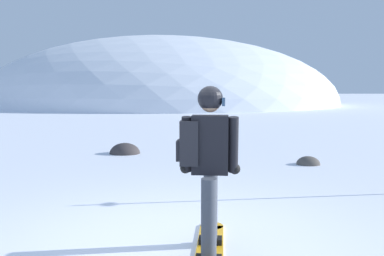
% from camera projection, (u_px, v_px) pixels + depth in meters
% --- Properties ---
extents(ground_plane, '(300.00, 300.00, 0.00)m').
position_uv_depth(ground_plane, '(177.00, 248.00, 4.11)').
color(ground_plane, white).
extents(ridge_peak_main, '(38.47, 34.62, 14.77)m').
position_uv_depth(ridge_peak_main, '(162.00, 104.00, 43.98)').
color(ridge_peak_main, white).
rests_on(ridge_peak_main, ground).
extents(snowboarder_main, '(0.64, 1.84, 1.71)m').
position_uv_depth(snowboarder_main, '(207.00, 166.00, 3.87)').
color(snowboarder_main, orange).
rests_on(snowboarder_main, ground).
extents(rock_dark, '(0.53, 0.45, 0.37)m').
position_uv_depth(rock_dark, '(308.00, 164.00, 8.71)').
color(rock_dark, '#4C4742').
rests_on(rock_dark, ground).
extents(rock_small, '(0.80, 0.68, 0.56)m').
position_uv_depth(rock_small, '(125.00, 153.00, 10.20)').
color(rock_small, '#383333').
rests_on(rock_small, ground).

